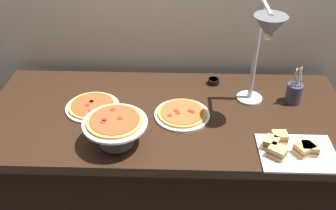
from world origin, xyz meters
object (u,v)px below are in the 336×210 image
Objects in this scene: sandwich_platter at (293,149)px; pizza_plate_front at (93,106)px; sauce_cup_near at (214,81)px; pizza_plate_raised_stand at (115,124)px; utensil_holder at (294,93)px; heat_lamp at (266,36)px; pizza_plate_center at (182,114)px.

pizza_plate_front is at bearing 161.79° from sandwich_platter.
pizza_plate_raised_stand is at bearing -131.46° from sauce_cup_near.
pizza_plate_raised_stand is 0.98m from utensil_holder.
heat_lamp is 0.47m from utensil_holder.
pizza_plate_front is at bearing 173.81° from pizza_plate_center.
heat_lamp is 1.99× the size of pizza_plate_front.
utensil_holder reaches higher than pizza_plate_front.
sauce_cup_near is at bearing 156.83° from utensil_holder.
sauce_cup_near is 0.29× the size of utensil_holder.
pizza_plate_center is at bearing 151.76° from sandwich_platter.
pizza_plate_center is 0.37m from sauce_cup_near.
pizza_plate_raised_stand is at bearing -160.21° from heat_lamp.
heat_lamp is 1.63× the size of sandwich_platter.
sandwich_platter is 5.23× the size of sauce_cup_near.
heat_lamp reaches higher than pizza_plate_raised_stand.
utensil_holder is (1.07, 0.10, 0.05)m from pizza_plate_front.
heat_lamp is at bearing 2.35° from pizza_plate_center.
pizza_plate_raised_stand is at bearing -143.32° from pizza_plate_center.
sandwich_platter reaches higher than pizza_plate_front.
sandwich_platter is at bearing -64.94° from heat_lamp.
pizza_plate_raised_stand is (-0.68, -0.24, -0.33)m from heat_lamp.
pizza_plate_center is (0.48, -0.05, -0.00)m from pizza_plate_front.
pizza_plate_raised_stand reaches higher than sandwich_platter.
sauce_cup_near is (-0.19, 0.31, -0.43)m from heat_lamp.
pizza_plate_raised_stand reaches higher than pizza_plate_front.
heat_lamp reaches higher than utensil_holder.
sauce_cup_near is 0.46m from utensil_holder.
heat_lamp is at bearing 19.79° from pizza_plate_raised_stand.
heat_lamp is 0.95m from pizza_plate_front.
pizza_plate_center is 0.40m from pizza_plate_raised_stand.
sauce_cup_near is at bearing 22.61° from pizza_plate_front.
sandwich_platter is (0.13, -0.29, -0.42)m from heat_lamp.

